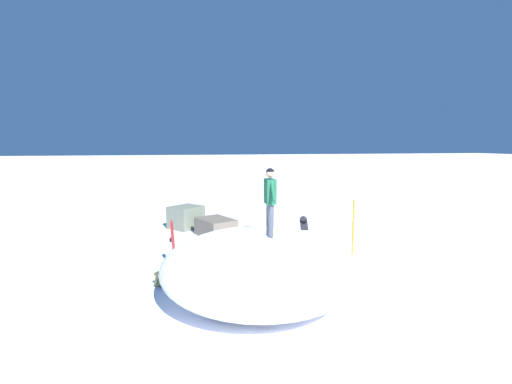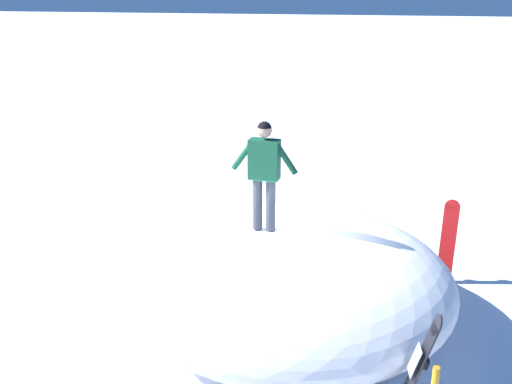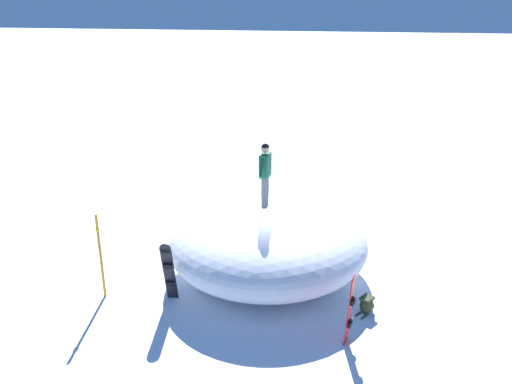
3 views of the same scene
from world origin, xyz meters
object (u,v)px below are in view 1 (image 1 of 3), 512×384
snowboard_secondary_upright (306,242)px  backpack_near (160,279)px  snowboarder_standing (270,196)px  trail_marker_pole (353,231)px  snowboard_primary_upright (173,245)px

snowboard_secondary_upright → backpack_near: (-4.42, -0.63, -0.63)m
snowboarder_standing → trail_marker_pole: 4.38m
backpack_near → trail_marker_pole: size_ratio=0.25×
snowboard_secondary_upright → backpack_near: 4.50m
snowboarder_standing → snowboard_secondary_upright: 3.38m
snowboarder_standing → snowboard_secondary_upright: size_ratio=1.00×
snowboard_primary_upright → snowboarder_standing: bearing=-50.2°
snowboard_secondary_upright → snowboarder_standing: bearing=-127.6°
snowboarder_standing → snowboard_primary_upright: snowboarder_standing is taller
backpack_near → snowboarder_standing: bearing=-31.3°
snowboard_primary_upright → trail_marker_pole: 5.74m
snowboard_primary_upright → snowboard_secondary_upright: 4.12m
trail_marker_pole → snowboard_secondary_upright: bearing=-177.6°
snowboard_primary_upright → backpack_near: (-0.33, -1.19, -0.61)m
snowboard_primary_upright → trail_marker_pole: (5.71, -0.49, 0.28)m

